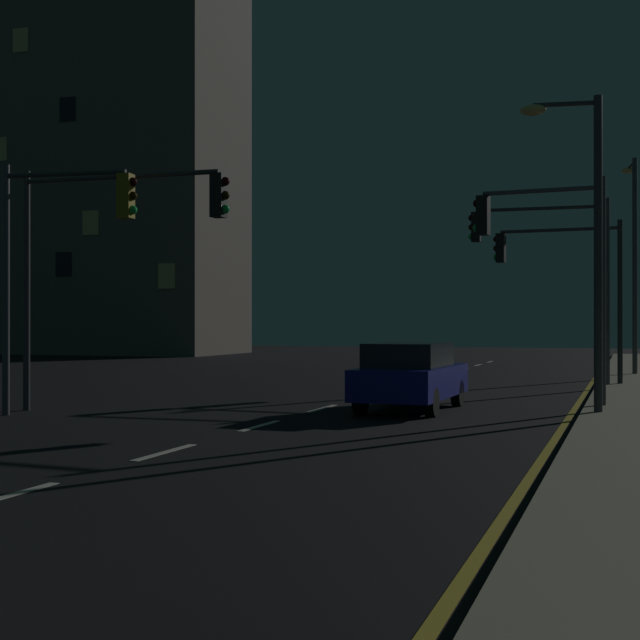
{
  "coord_description": "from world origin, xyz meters",
  "views": [
    {
      "loc": [
        6.96,
        -4.43,
        2.05
      ],
      "look_at": [
        -1.71,
        22.05,
        2.11
      ],
      "focal_mm": 53.49,
      "sensor_mm": 36.0,
      "label": 1
    }
  ],
  "objects_px": {
    "traffic_light_near_right": "(547,254)",
    "street_lamp_corner": "(585,221)",
    "traffic_light_far_center": "(60,240)",
    "street_lamp_far_end": "(634,247)",
    "building_distant": "(111,159)",
    "traffic_light_far_left": "(111,236)",
    "traffic_light_far_right": "(545,247)",
    "car": "(411,375)",
    "traffic_light_overhead_east": "(562,269)"
  },
  "relations": [
    {
      "from": "traffic_light_far_center",
      "to": "traffic_light_overhead_east",
      "type": "height_order",
      "value": "traffic_light_far_center"
    },
    {
      "from": "traffic_light_overhead_east",
      "to": "traffic_light_far_left",
      "type": "bearing_deg",
      "value": -126.05
    },
    {
      "from": "car",
      "to": "street_lamp_corner",
      "type": "xyz_separation_m",
      "value": [
        3.93,
        -0.59,
        3.38
      ]
    },
    {
      "from": "traffic_light_far_right",
      "to": "street_lamp_corner",
      "type": "xyz_separation_m",
      "value": [
        1.0,
        -1.93,
        0.39
      ]
    },
    {
      "from": "car",
      "to": "street_lamp_corner",
      "type": "relative_size",
      "value": 0.66
    },
    {
      "from": "street_lamp_far_end",
      "to": "street_lamp_corner",
      "type": "bearing_deg",
      "value": -93.58
    },
    {
      "from": "traffic_light_far_center",
      "to": "traffic_light_overhead_east",
      "type": "bearing_deg",
      "value": 54.02
    },
    {
      "from": "traffic_light_overhead_east",
      "to": "street_lamp_corner",
      "type": "distance_m",
      "value": 10.29
    },
    {
      "from": "traffic_light_far_right",
      "to": "traffic_light_far_center",
      "type": "height_order",
      "value": "traffic_light_far_center"
    },
    {
      "from": "traffic_light_far_center",
      "to": "street_lamp_corner",
      "type": "relative_size",
      "value": 0.82
    },
    {
      "from": "building_distant",
      "to": "car",
      "type": "bearing_deg",
      "value": -50.53
    },
    {
      "from": "car",
      "to": "traffic_light_far_center",
      "type": "bearing_deg",
      "value": -151.66
    },
    {
      "from": "traffic_light_far_right",
      "to": "traffic_light_far_left",
      "type": "relative_size",
      "value": 0.95
    },
    {
      "from": "traffic_light_far_right",
      "to": "street_lamp_far_end",
      "type": "bearing_deg",
      "value": 82.03
    },
    {
      "from": "car",
      "to": "traffic_light_near_right",
      "type": "distance_m",
      "value": 9.7
    },
    {
      "from": "traffic_light_near_right",
      "to": "street_lamp_corner",
      "type": "distance_m",
      "value": 9.51
    },
    {
      "from": "car",
      "to": "traffic_light_far_center",
      "type": "xyz_separation_m",
      "value": [
        -6.94,
        -3.74,
        3.02
      ]
    },
    {
      "from": "street_lamp_corner",
      "to": "traffic_light_far_left",
      "type": "bearing_deg",
      "value": -167.95
    },
    {
      "from": "street_lamp_corner",
      "to": "car",
      "type": "bearing_deg",
      "value": 171.47
    },
    {
      "from": "traffic_light_far_center",
      "to": "car",
      "type": "bearing_deg",
      "value": 28.34
    },
    {
      "from": "traffic_light_far_left",
      "to": "traffic_light_far_right",
      "type": "bearing_deg",
      "value": 24.09
    },
    {
      "from": "traffic_light_near_right",
      "to": "street_lamp_far_end",
      "type": "xyz_separation_m",
      "value": [
        2.6,
        7.01,
        0.69
      ]
    },
    {
      "from": "traffic_light_far_right",
      "to": "traffic_light_far_left",
      "type": "xyz_separation_m",
      "value": [
        -9.19,
        -4.11,
        0.17
      ]
    },
    {
      "from": "car",
      "to": "building_distant",
      "type": "bearing_deg",
      "value": 129.47
    },
    {
      "from": "traffic_light_near_right",
      "to": "traffic_light_far_center",
      "type": "relative_size",
      "value": 1.04
    },
    {
      "from": "traffic_light_far_center",
      "to": "street_lamp_far_end",
      "type": "distance_m",
      "value": 22.9
    },
    {
      "from": "traffic_light_far_left",
      "to": "street_lamp_far_end",
      "type": "distance_m",
      "value": 21.7
    },
    {
      "from": "car",
      "to": "traffic_light_far_center",
      "type": "height_order",
      "value": "traffic_light_far_center"
    },
    {
      "from": "street_lamp_corner",
      "to": "building_distant",
      "type": "xyz_separation_m",
      "value": [
        -31.72,
        34.32,
        8.63
      ]
    },
    {
      "from": "traffic_light_far_center",
      "to": "building_distant",
      "type": "bearing_deg",
      "value": 119.09
    },
    {
      "from": "traffic_light_far_left",
      "to": "building_distant",
      "type": "bearing_deg",
      "value": 120.54
    },
    {
      "from": "traffic_light_far_right",
      "to": "traffic_light_far_left",
      "type": "bearing_deg",
      "value": -155.91
    },
    {
      "from": "traffic_light_far_left",
      "to": "street_lamp_far_end",
      "type": "xyz_separation_m",
      "value": [
        11.21,
        18.56,
        0.89
      ]
    },
    {
      "from": "traffic_light_near_right",
      "to": "traffic_light_far_left",
      "type": "bearing_deg",
      "value": -126.7
    },
    {
      "from": "car",
      "to": "street_lamp_corner",
      "type": "distance_m",
      "value": 5.22
    },
    {
      "from": "traffic_light_far_center",
      "to": "traffic_light_overhead_east",
      "type": "relative_size",
      "value": 1.08
    },
    {
      "from": "traffic_light_far_center",
      "to": "street_lamp_far_end",
      "type": "relative_size",
      "value": 0.69
    },
    {
      "from": "traffic_light_far_right",
      "to": "traffic_light_overhead_east",
      "type": "relative_size",
      "value": 1.03
    },
    {
      "from": "car",
      "to": "traffic_light_far_right",
      "type": "distance_m",
      "value": 4.4
    },
    {
      "from": "traffic_light_far_left",
      "to": "street_lamp_corner",
      "type": "relative_size",
      "value": 0.83
    },
    {
      "from": "traffic_light_far_center",
      "to": "building_distant",
      "type": "xyz_separation_m",
      "value": [
        -20.85,
        37.47,
        8.99
      ]
    },
    {
      "from": "traffic_light_far_center",
      "to": "street_lamp_corner",
      "type": "xyz_separation_m",
      "value": [
        10.87,
        3.15,
        0.36
      ]
    },
    {
      "from": "traffic_light_far_center",
      "to": "traffic_light_far_right",
      "type": "bearing_deg",
      "value": 27.26
    },
    {
      "from": "traffic_light_far_left",
      "to": "building_distant",
      "type": "xyz_separation_m",
      "value": [
        -21.53,
        36.5,
        8.85
      ]
    },
    {
      "from": "street_lamp_far_end",
      "to": "car",
      "type": "bearing_deg",
      "value": -107.43
    },
    {
      "from": "traffic_light_overhead_east",
      "to": "building_distant",
      "type": "height_order",
      "value": "building_distant"
    },
    {
      "from": "traffic_light_far_right",
      "to": "traffic_light_overhead_east",
      "type": "height_order",
      "value": "traffic_light_far_right"
    },
    {
      "from": "traffic_light_far_right",
      "to": "traffic_light_near_right",
      "type": "distance_m",
      "value": 7.47
    },
    {
      "from": "car",
      "to": "street_lamp_far_end",
      "type": "height_order",
      "value": "street_lamp_far_end"
    },
    {
      "from": "traffic_light_overhead_east",
      "to": "street_lamp_far_end",
      "type": "distance_m",
      "value": 6.65
    }
  ]
}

